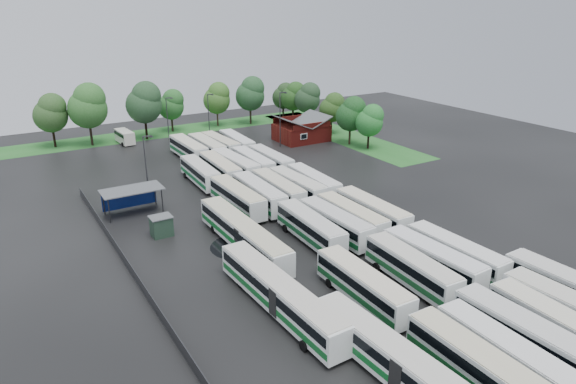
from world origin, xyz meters
TOP-DOWN VIEW (x-y plane):
  - ground at (0.00, 0.00)m, footprint 160.00×160.00m
  - brick_building at (24.00, 42.77)m, footprint 10.07×8.60m
  - wash_shed at (-17.20, 22.02)m, footprint 8.20×4.20m
  - utility_hut at (-16.20, 12.60)m, footprint 2.70×2.20m
  - grass_strip_north at (2.00, 64.80)m, footprint 80.00×10.00m
  - grass_strip_east at (34.00, 42.80)m, footprint 10.00×50.00m
  - west_fence at (-22.20, 8.00)m, footprint 0.10×50.00m
  - bus_r0c0 at (-4.43, -26.11)m, footprint 2.73×12.45m
  - bus_r0c1 at (-1.39, -26.21)m, footprint 2.77×12.09m
  - bus_r0c2 at (1.94, -25.74)m, footprint 2.99×12.82m
  - bus_r0c3 at (5.37, -26.33)m, footprint 3.01×12.41m
  - bus_r0c4 at (8.40, -25.90)m, footprint 3.20×12.76m
  - bus_r1c0 at (-4.29, -12.41)m, footprint 2.86×12.39m
  - bus_r1c2 at (2.13, -12.32)m, footprint 3.21×12.38m
  - bus_r1c3 at (5.34, -12.14)m, footprint 3.15×12.56m
  - bus_r1c4 at (8.59, -12.38)m, footprint 2.94×12.35m
  - bus_r2c1 at (-1.21, 1.46)m, footprint 3.18×12.55m
  - bus_r2c2 at (2.12, 1.02)m, footprint 2.96×12.35m
  - bus_r2c3 at (5.13, 1.55)m, footprint 2.64×12.08m
  - bus_r2c4 at (8.41, 1.38)m, footprint 2.71×12.56m
  - bus_r3c0 at (-4.42, 15.10)m, footprint 2.85×12.66m
  - bus_r3c1 at (-1.14, 14.86)m, footprint 3.02×12.67m
  - bus_r3c2 at (2.18, 15.14)m, footprint 2.93×12.36m
  - bus_r3c3 at (5.27, 14.88)m, footprint 2.94×12.29m
  - bus_r3c4 at (8.27, 14.96)m, footprint 3.05×12.18m
  - bus_r4c0 at (-4.59, 28.37)m, footprint 3.04×12.18m
  - bus_r4c1 at (-1.08, 28.45)m, footprint 3.05×12.53m
  - bus_r4c2 at (1.81, 28.70)m, footprint 3.24×12.76m
  - bus_r4c3 at (5.15, 28.73)m, footprint 2.92×12.20m
  - bus_r4c4 at (8.35, 28.29)m, footprint 2.67×12.13m
  - bus_r5c1 at (-1.23, 42.15)m, footprint 2.88×12.78m
  - bus_r5c2 at (2.19, 41.67)m, footprint 2.74×12.40m
  - bus_r5c3 at (5.13, 42.16)m, footprint 3.14×12.20m
  - bus_r5c4 at (8.45, 41.75)m, footprint 3.19×12.22m
  - artic_bus_west_a at (-9.28, -22.79)m, footprint 3.31×18.20m
  - artic_bus_west_b at (-9.13, 3.84)m, footprint 2.75×19.11m
  - artic_bus_west_c at (-12.11, -9.67)m, footprint 3.20×18.87m
  - minibus at (-8.43, 59.66)m, footprint 2.78×6.36m
  - tree_north_0 at (-21.03, 64.07)m, footprint 6.57×6.57m
  - tree_north_1 at (-14.36, 61.51)m, footprint 7.68×7.68m
  - tree_north_2 at (-3.31, 60.69)m, footprint 7.41×7.41m
  - tree_north_3 at (3.69, 64.51)m, footprint 5.75×5.75m
  - tree_north_4 at (14.54, 64.05)m, footprint 6.20×6.20m
  - tree_north_5 at (22.20, 61.97)m, footprint 6.82×6.82m
  - tree_north_6 at (31.67, 62.66)m, footprint 5.43×5.43m
  - tree_east_0 at (32.07, 30.38)m, footprint 5.40×5.40m
  - tree_east_1 at (30.99, 34.95)m, footprint 5.98×5.98m
  - tree_east_2 at (33.07, 44.30)m, footprint 5.50×5.50m
  - tree_east_3 at (33.38, 54.53)m, footprint 6.01×6.01m
  - tree_east_4 at (32.17, 58.89)m, footprint 5.83×5.83m
  - lamp_post_ne at (17.79, 40.77)m, footprint 1.69×0.33m
  - lamp_post_nw at (-13.94, 24.82)m, footprint 1.53×0.30m
  - lamp_post_back_w at (-0.81, 53.92)m, footprint 1.48×0.29m
  - lamp_post_back_e at (8.17, 54.13)m, footprint 1.46×0.28m
  - puddle_0 at (0.08, -20.96)m, footprint 3.67×3.67m
  - puddle_1 at (9.17, -19.40)m, footprint 3.48×3.48m
  - puddle_2 at (-9.17, 4.76)m, footprint 7.23×7.23m
  - puddle_3 at (7.02, -1.46)m, footprint 4.95×4.95m
  - puddle_4 at (15.30, -20.10)m, footprint 2.57×2.57m

SIDE VIEW (x-z plane):
  - ground at x=0.00m, z-range 0.00..0.00m
  - puddle_0 at x=0.08m, z-range 0.00..0.01m
  - puddle_1 at x=9.17m, z-range 0.00..0.01m
  - puddle_2 at x=-9.17m, z-range 0.00..0.01m
  - puddle_3 at x=7.02m, z-range 0.00..0.01m
  - puddle_4 at x=15.30m, z-range 0.00..0.01m
  - grass_strip_north at x=2.00m, z-range 0.00..0.01m
  - grass_strip_east at x=34.00m, z-range 0.00..0.01m
  - west_fence at x=-22.20m, z-range 0.00..1.20m
  - utility_hut at x=-16.20m, z-range 0.01..2.63m
  - minibus at x=-8.43m, z-range 0.15..2.86m
  - bus_r0c1 at x=-1.39m, z-range 0.17..3.52m
  - bus_r2c3 at x=5.13m, z-range 0.17..3.53m
  - bus_r4c0 at x=-4.59m, z-range 0.17..3.53m
  - bus_r5c3 at x=5.13m, z-range 0.17..3.53m
  - bus_r3c4 at x=8.27m, z-range 0.17..3.53m
  - bus_r5c4 at x=8.45m, z-range 0.17..3.54m
  - bus_r4c4 at x=8.35m, z-range 0.17..3.54m
  - bus_r4c3 at x=5.15m, z-range 0.17..3.55m
  - artic_bus_west_a at x=-9.28m, z-range 0.18..3.54m
  - brick_building at x=24.00m, z-range -0.83..4.56m
  - bus_r3c3 at x=5.27m, z-range 0.17..3.57m
  - bus_r1c2 at x=2.13m, z-range 0.17..3.58m
  - bus_r2c2 at x=2.12m, z-range 0.17..3.59m
  - bus_r1c4 at x=8.59m, z-range 0.17..3.59m
  - bus_r3c2 at x=2.18m, z-range 0.17..3.59m
  - bus_r0c3 at x=5.37m, z-range 0.17..3.60m
  - bus_r1c0 at x=-4.29m, z-range 0.17..3.61m
  - bus_r5c2 at x=2.19m, z-range 0.17..3.62m
  - bus_r0c0 at x=-4.43m, z-range 0.17..3.63m
  - bus_r4c1 at x=-1.08m, z-range 0.17..3.64m
  - bus_r2c1 at x=-1.21m, z-range 0.17..3.64m
  - bus_r1c3 at x=5.34m, z-range 0.17..3.64m
  - bus_r2c4 at x=8.41m, z-range 0.17..3.67m
  - bus_r3c1 at x=-1.14m, z-range 0.18..3.68m
  - bus_r3c0 at x=-4.42m, z-range 0.18..3.69m
  - artic_bus_west_c at x=-12.11m, z-range 0.19..3.68m
  - bus_r4c2 at x=1.81m, z-range 0.18..3.70m
  - bus_r0c4 at x=8.40m, z-range 0.18..3.70m
  - bus_r5c1 at x=-1.23m, z-range 0.18..3.73m
  - bus_r0c2 at x=1.94m, z-range 0.18..3.73m
  - artic_bus_west_b at x=-9.13m, z-range 0.19..3.74m
  - wash_shed at x=-17.20m, z-range 1.20..4.78m
  - lamp_post_back_e at x=8.17m, z-range 0.76..10.25m
  - lamp_post_back_w at x=-0.81m, z-range 0.78..10.42m
  - lamp_post_nw at x=-13.94m, z-range 0.80..10.70m
  - tree_east_0 at x=32.07m, z-range 1.28..10.23m
  - tree_north_6 at x=31.67m, z-range 1.28..10.28m
  - tree_east_2 at x=33.07m, z-range 1.31..10.42m
  - tree_north_3 at x=3.69m, z-range 1.36..10.89m
  - tree_east_4 at x=32.17m, z-range 1.38..11.03m
  - tree_east_1 at x=30.99m, z-range 1.42..11.32m
  - lamp_post_ne at x=17.79m, z-range 0.89..11.88m
  - tree_east_3 at x=33.38m, z-range 1.42..11.37m
  - tree_north_4 at x=14.54m, z-range 1.47..11.75m
  - tree_north_0 at x=-21.03m, z-range 1.56..12.44m
  - tree_north_5 at x=22.20m, z-range 1.62..12.92m
  - tree_north_2 at x=-3.31m, z-range 1.76..14.03m
  - tree_north_1 at x=-14.36m, z-range 1.83..14.55m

